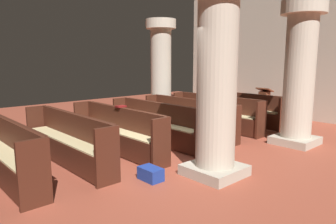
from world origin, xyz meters
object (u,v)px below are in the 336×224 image
(pew_row_0, at_px, (238,108))
(lectern, at_px, (264,106))
(pew_row_5, at_px, (67,138))
(hymn_book, at_px, (121,106))
(pew_row_2, at_px, (189,116))
(kneeler_box_blue, at_px, (151,174))
(pillar_far_side, at_px, (161,68))
(pew_row_4, at_px, (117,129))
(pillar_aisle_rear, at_px, (217,76))
(pew_row_3, at_px, (156,122))
(pillar_aisle_side, at_px, (300,72))
(pew_row_1, at_px, (216,112))
(pew_row_6, at_px, (3,149))

(pew_row_0, distance_m, lectern, 1.13)
(pew_row_5, height_order, hymn_book, hymn_book)
(pew_row_2, relative_size, kneeler_box_blue, 7.38)
(pillar_far_side, bearing_deg, pew_row_5, -62.61)
(pew_row_0, height_order, pew_row_4, same)
(pillar_aisle_rear, bearing_deg, lectern, 112.26)
(pew_row_3, bearing_deg, pillar_far_side, 136.52)
(pillar_far_side, bearing_deg, pew_row_0, 27.68)
(pillar_aisle_side, bearing_deg, pillar_aisle_rear, -90.00)
(pew_row_0, bearing_deg, pew_row_5, -90.00)
(pew_row_2, height_order, pillar_aisle_rear, pillar_aisle_rear)
(pew_row_0, height_order, pew_row_2, same)
(kneeler_box_blue, bearing_deg, pew_row_1, 114.53)
(pew_row_1, bearing_deg, pillar_aisle_side, 2.22)
(pew_row_5, height_order, pew_row_6, same)
(pew_row_1, xyz_separation_m, pillar_aisle_side, (2.35, 0.09, 1.21))
(pew_row_2, distance_m, pew_row_5, 3.39)
(pillar_aisle_rear, xyz_separation_m, lectern, (-2.11, 5.17, -1.26))
(pew_row_2, height_order, pillar_far_side, pillar_far_side)
(pillar_aisle_side, relative_size, hymn_book, 15.27)
(pew_row_3, bearing_deg, pew_row_4, -90.00)
(pillar_aisle_rear, bearing_deg, pillar_aisle_side, 90.00)
(pew_row_5, xyz_separation_m, pillar_aisle_rear, (2.35, 1.59, 1.21))
(pew_row_1, distance_m, lectern, 2.25)
(pew_row_0, height_order, lectern, lectern)
(kneeler_box_blue, bearing_deg, pew_row_5, -160.78)
(pew_row_2, height_order, pillar_aisle_side, pillar_aisle_side)
(kneeler_box_blue, bearing_deg, pew_row_6, -135.48)
(pillar_aisle_rear, bearing_deg, pew_row_1, 128.75)
(pew_row_3, height_order, pew_row_4, same)
(pew_row_2, distance_m, hymn_book, 2.13)
(pew_row_2, relative_size, pew_row_5, 1.00)
(lectern, bearing_deg, kneeler_box_blue, -75.89)
(pew_row_1, bearing_deg, kneeler_box_blue, -65.47)
(pew_row_4, height_order, pillar_aisle_rear, pillar_aisle_rear)
(pew_row_5, height_order, pillar_aisle_rear, pillar_aisle_rear)
(pew_row_0, xyz_separation_m, pew_row_2, (0.00, -2.26, 0.00))
(pew_row_5, bearing_deg, pew_row_1, 90.00)
(pew_row_2, relative_size, pillar_aisle_side, 0.92)
(pew_row_5, xyz_separation_m, pillar_far_side, (-2.30, 4.45, 1.21))
(pew_row_1, xyz_separation_m, pew_row_3, (0.00, -2.26, 0.00))
(pew_row_2, relative_size, pillar_far_side, 0.92)
(pew_row_2, relative_size, pew_row_4, 1.00)
(pew_row_6, height_order, pillar_aisle_rear, pillar_aisle_rear)
(pew_row_0, bearing_deg, pillar_aisle_rear, -59.92)
(pew_row_2, distance_m, pillar_aisle_rear, 3.20)
(pew_row_3, bearing_deg, lectern, 86.95)
(pillar_aisle_side, bearing_deg, kneeler_box_blue, -98.15)
(pew_row_5, bearing_deg, hymn_book, 94.11)
(pew_row_5, relative_size, lectern, 2.81)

